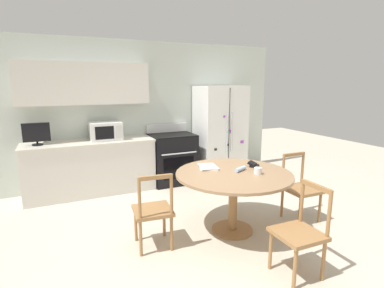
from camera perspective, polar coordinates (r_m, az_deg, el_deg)
ground_plane at (r=3.77m, az=4.87°, el=-17.86°), size 14.00×14.00×0.00m
back_wall at (r=5.62m, az=-10.82°, el=7.18°), size 5.20×0.44×2.60m
kitchen_counter at (r=5.35m, az=-18.63°, el=-4.22°), size 2.10×0.64×0.90m
refrigerator at (r=5.94m, az=5.32°, el=2.30°), size 0.89×0.71×1.80m
oven_range at (r=5.63m, az=-3.76°, el=-2.66°), size 0.80×0.68×1.08m
microwave at (r=5.28m, az=-16.12°, el=2.41°), size 0.51×0.41×0.30m
countertop_tv at (r=5.20m, az=-27.52°, el=1.81°), size 0.39×0.16×0.35m
dining_table at (r=3.76m, az=7.91°, el=-7.14°), size 1.43×1.43×0.77m
dining_chair_right at (r=4.38m, az=19.89°, el=-8.00°), size 0.43×0.43×0.90m
dining_chair_near at (r=3.17m, az=19.92°, el=-15.62°), size 0.43×0.43×0.90m
dining_chair_left at (r=3.47m, az=-7.41°, el=-12.57°), size 0.46×0.46×0.90m
candle_glass at (r=3.71m, az=12.43°, el=-5.09°), size 0.09×0.09×0.08m
folded_napkin at (r=3.79m, az=9.20°, el=-4.73°), size 0.20×0.13×0.05m
wallet at (r=4.02m, az=11.61°, el=-3.87°), size 0.17×0.17×0.07m
mail_stack at (r=3.89m, az=3.05°, el=-4.39°), size 0.31×0.36×0.02m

